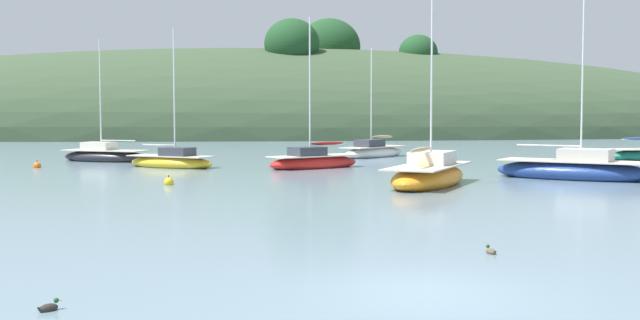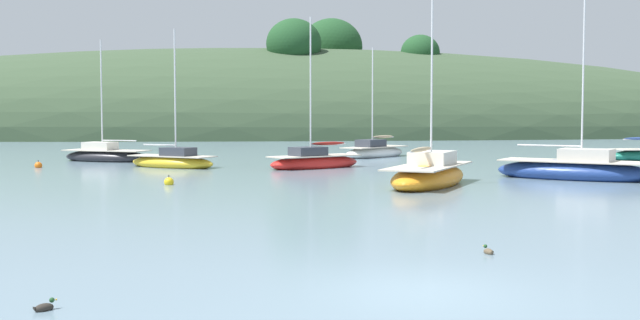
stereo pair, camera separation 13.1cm
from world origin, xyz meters
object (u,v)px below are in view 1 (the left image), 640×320
Objects in this scene: sailboat_teal_outer at (105,156)px; sailboat_yellow_far at (314,161)px; mooring_buoy_outer at (169,182)px; sailboat_red_portside at (373,152)px; sailboat_blue_center at (574,170)px; sailboat_black_sloop at (429,175)px; duck_lone_left at (49,308)px; duck_trailing at (491,251)px; mooring_buoy_channel at (37,166)px; sailboat_grey_yawl at (172,161)px.

sailboat_teal_outer is 0.92× the size of sailboat_yellow_far.
sailboat_teal_outer is at bearing 108.67° from mooring_buoy_outer.
sailboat_red_portside is 0.75× the size of sailboat_blue_center.
duck_lone_left is at bearing -118.71° from sailboat_black_sloop.
mooring_buoy_channel is at bearing 121.16° from duck_trailing.
sailboat_grey_yawl reaches higher than mooring_buoy_channel.
mooring_buoy_outer is at bearing 90.23° from duck_lone_left.
sailboat_red_portside is at bearing 63.09° from sailboat_yellow_far.
sailboat_teal_outer is 0.76× the size of sailboat_blue_center.
sailboat_yellow_far is 33.06m from duck_lone_left.
sailboat_black_sloop is 20.60× the size of mooring_buoy_outer.
sailboat_grey_yawl reaches higher than sailboat_teal_outer.
sailboat_black_sloop is 1.03× the size of sailboat_blue_center.
duck_lone_left is (-12.65, -42.62, -0.34)m from sailboat_red_portside.
duck_lone_left is at bearing -106.54° from sailboat_red_portside.
sailboat_blue_center reaches higher than sailboat_grey_yawl.
sailboat_teal_outer is at bearing 113.05° from duck_trailing.
sailboat_teal_outer is at bearing 133.56° from sailboat_black_sloop.
sailboat_red_portside is (18.51, 3.02, 0.01)m from sailboat_teal_outer.
sailboat_blue_center is at bearing -70.16° from sailboat_red_portside.
mooring_buoy_channel is at bearing 104.49° from duck_lone_left.
sailboat_black_sloop is 11.79m from mooring_buoy_outer.
duck_lone_left is at bearing -75.51° from mooring_buoy_channel.
duck_trailing is (-2.52, -16.78, -0.40)m from sailboat_black_sloop.
mooring_buoy_channel is at bearing -158.23° from sailboat_red_portside.
sailboat_teal_outer is 18.75m from sailboat_red_portside.
duck_trailing is at bearing -86.45° from sailboat_yellow_far.
sailboat_teal_outer is 25.36m from sailboat_black_sloop.
sailboat_teal_outer is 29.93m from sailboat_blue_center.
duck_trailing is at bearing 26.01° from duck_lone_left.
mooring_buoy_outer is (-7.47, -9.69, -0.26)m from sailboat_yellow_far.
sailboat_yellow_far is 23.97× the size of duck_lone_left.
sailboat_grey_yawl is at bearing 135.50° from sailboat_black_sloop.
sailboat_black_sloop is 20.60× the size of mooring_buoy_channel.
duck_lone_left is (8.80, -34.05, -0.07)m from mooring_buoy_channel.
duck_lone_left is at bearing -129.46° from sailboat_blue_center.
sailboat_yellow_far is 0.81× the size of sailboat_black_sloop.
sailboat_blue_center is 30.13m from mooring_buoy_channel.
sailboat_black_sloop is (17.48, -18.38, 0.08)m from sailboat_teal_outer.
sailboat_black_sloop is at bearing -92.76° from sailboat_red_portside.
sailboat_teal_outer is 15.28× the size of mooring_buoy_outer.
duck_trailing is (14.96, -35.16, -0.33)m from sailboat_teal_outer.
mooring_buoy_outer is at bearing -71.33° from sailboat_teal_outer.
mooring_buoy_channel is at bearing 173.57° from sailboat_yellow_far.
sailboat_yellow_far is at bearing 144.77° from sailboat_blue_center.
sailboat_grey_yawl is 15.45× the size of mooring_buoy_outer.
sailboat_black_sloop is 24.20m from duck_lone_left.
mooring_buoy_outer reaches higher than duck_lone_left.
sailboat_red_portside is 19.02× the size of duck_trailing.
mooring_buoy_channel is 1.44× the size of duck_lone_left.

